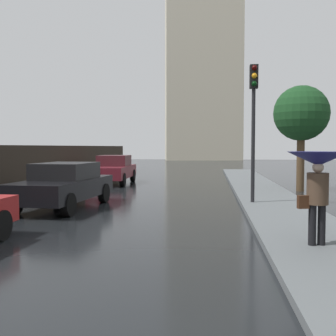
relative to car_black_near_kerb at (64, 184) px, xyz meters
name	(u,v)px	position (x,y,z in m)	size (l,w,h in m)	color
car_black_near_kerb	(64,184)	(0.00, 0.00, 0.00)	(2.14, 4.57, 1.43)	black
car_maroon_behind_camera	(113,169)	(-0.46, 8.50, 0.01)	(1.90, 4.53, 1.49)	maroon
pedestrian_with_umbrella_near	(318,170)	(6.57, -4.86, 0.78)	(1.10, 1.10, 1.71)	black
traffic_light	(254,108)	(5.99, 0.93, 2.46)	(0.26, 0.39, 4.43)	black
street_tree_near	(301,114)	(8.52, 5.80, 2.61)	(2.39, 2.39, 4.59)	#4C3823
distant_tower	(202,59)	(3.29, 48.65, 14.10)	(11.75, 9.06, 29.69)	beige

